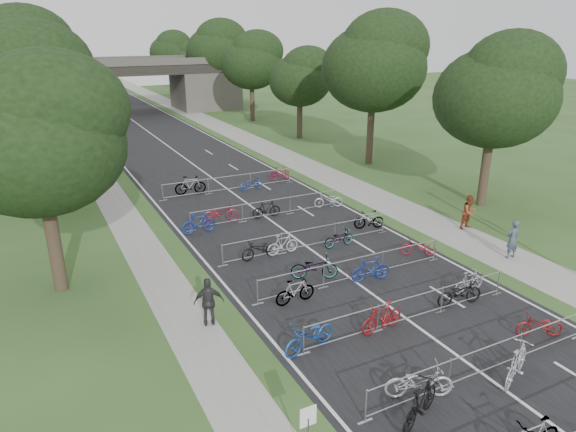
# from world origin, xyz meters

# --- Properties ---
(road) EXTENTS (11.00, 140.00, 0.01)m
(road) POSITION_xyz_m (0.00, 50.00, 0.01)
(road) COLOR black
(road) RESTS_ON ground
(sidewalk_right) EXTENTS (3.00, 140.00, 0.01)m
(sidewalk_right) POSITION_xyz_m (8.00, 50.00, 0.01)
(sidewalk_right) COLOR gray
(sidewalk_right) RESTS_ON ground
(sidewalk_left) EXTENTS (2.00, 140.00, 0.01)m
(sidewalk_left) POSITION_xyz_m (-7.50, 50.00, 0.01)
(sidewalk_left) COLOR gray
(sidewalk_left) RESTS_ON ground
(lane_markings) EXTENTS (0.12, 140.00, 0.00)m
(lane_markings) POSITION_xyz_m (0.00, 50.00, 0.00)
(lane_markings) COLOR silver
(lane_markings) RESTS_ON ground
(overpass_bridge) EXTENTS (31.00, 8.00, 7.05)m
(overpass_bridge) POSITION_xyz_m (0.00, 65.00, 3.53)
(overpass_bridge) COLOR #4A4742
(overpass_bridge) RESTS_ON ground
(park_sign) EXTENTS (0.45, 0.06, 1.83)m
(park_sign) POSITION_xyz_m (-6.80, 3.00, 1.27)
(park_sign) COLOR #4C4C51
(park_sign) RESTS_ON ground
(tree_left_0) EXTENTS (6.72, 6.72, 10.25)m
(tree_left_0) POSITION_xyz_m (-11.39, 15.93, 6.49)
(tree_left_0) COLOR #33261C
(tree_left_0) RESTS_ON ground
(tree_right_0) EXTENTS (7.17, 7.17, 10.93)m
(tree_right_0) POSITION_xyz_m (13.11, 15.93, 6.92)
(tree_right_0) COLOR #33261C
(tree_right_0) RESTS_ON ground
(tree_left_1) EXTENTS (7.56, 7.56, 11.53)m
(tree_left_1) POSITION_xyz_m (-11.39, 27.93, 7.30)
(tree_left_1) COLOR #33261C
(tree_left_1) RESTS_ON ground
(tree_right_1) EXTENTS (8.18, 8.18, 12.47)m
(tree_right_1) POSITION_xyz_m (13.11, 27.93, 7.90)
(tree_right_1) COLOR #33261C
(tree_right_1) RESTS_ON ground
(tree_left_2) EXTENTS (8.40, 8.40, 12.81)m
(tree_left_2) POSITION_xyz_m (-11.39, 39.93, 8.12)
(tree_left_2) COLOR #33261C
(tree_left_2) RESTS_ON ground
(tree_right_2) EXTENTS (6.16, 6.16, 9.39)m
(tree_right_2) POSITION_xyz_m (13.11, 39.93, 5.95)
(tree_right_2) COLOR #33261C
(tree_right_2) RESTS_ON ground
(tree_left_3) EXTENTS (6.72, 6.72, 10.25)m
(tree_left_3) POSITION_xyz_m (-11.39, 51.93, 6.49)
(tree_left_3) COLOR #33261C
(tree_left_3) RESTS_ON ground
(tree_right_3) EXTENTS (7.17, 7.17, 10.93)m
(tree_right_3) POSITION_xyz_m (13.11, 51.93, 6.92)
(tree_right_3) COLOR #33261C
(tree_right_3) RESTS_ON ground
(tree_left_4) EXTENTS (7.56, 7.56, 11.53)m
(tree_left_4) POSITION_xyz_m (-11.39, 63.93, 7.30)
(tree_left_4) COLOR #33261C
(tree_left_4) RESTS_ON ground
(tree_right_4) EXTENTS (8.18, 8.18, 12.47)m
(tree_right_4) POSITION_xyz_m (13.11, 63.93, 7.90)
(tree_right_4) COLOR #33261C
(tree_right_4) RESTS_ON ground
(tree_left_5) EXTENTS (8.40, 8.40, 12.81)m
(tree_left_5) POSITION_xyz_m (-11.39, 75.93, 8.12)
(tree_left_5) COLOR #33261C
(tree_left_5) RESTS_ON ground
(tree_right_5) EXTENTS (6.16, 6.16, 9.39)m
(tree_right_5) POSITION_xyz_m (13.11, 75.93, 5.95)
(tree_right_5) COLOR #33261C
(tree_right_5) RESTS_ON ground
(tree_left_6) EXTENTS (6.72, 6.72, 10.25)m
(tree_left_6) POSITION_xyz_m (-11.39, 87.93, 6.49)
(tree_left_6) COLOR #33261C
(tree_left_6) RESTS_ON ground
(tree_right_6) EXTENTS (7.17, 7.17, 10.93)m
(tree_right_6) POSITION_xyz_m (13.11, 87.93, 6.92)
(tree_right_6) COLOR #33261C
(tree_right_6) RESTS_ON ground
(barrier_row_1) EXTENTS (9.70, 0.08, 1.10)m
(barrier_row_1) POSITION_xyz_m (0.00, 3.60, 0.55)
(barrier_row_1) COLOR #A9ABB1
(barrier_row_1) RESTS_ON ground
(barrier_row_2) EXTENTS (9.70, 0.08, 1.10)m
(barrier_row_2) POSITION_xyz_m (0.00, 7.20, 0.55)
(barrier_row_2) COLOR #A9ABB1
(barrier_row_2) RESTS_ON ground
(barrier_row_3) EXTENTS (9.70, 0.08, 1.10)m
(barrier_row_3) POSITION_xyz_m (0.00, 11.00, 0.55)
(barrier_row_3) COLOR #A9ABB1
(barrier_row_3) RESTS_ON ground
(barrier_row_4) EXTENTS (9.70, 0.08, 1.10)m
(barrier_row_4) POSITION_xyz_m (0.00, 15.00, 0.55)
(barrier_row_4) COLOR #A9ABB1
(barrier_row_4) RESTS_ON ground
(barrier_row_5) EXTENTS (9.70, 0.08, 1.10)m
(barrier_row_5) POSITION_xyz_m (0.00, 20.00, 0.55)
(barrier_row_5) COLOR #A9ABB1
(barrier_row_5) RESTS_ON ground
(barrier_row_6) EXTENTS (9.70, 0.08, 1.10)m
(barrier_row_6) POSITION_xyz_m (0.00, 26.00, 0.55)
(barrier_row_6) COLOR #A9ABB1
(barrier_row_6) RESTS_ON ground
(bike_4) EXTENTS (2.10, 1.35, 1.23)m
(bike_4) POSITION_xyz_m (-3.23, 2.95, 0.61)
(bike_4) COLOR black
(bike_4) RESTS_ON ground
(bike_5) EXTENTS (2.18, 1.50, 1.09)m
(bike_5) POSITION_xyz_m (-2.58, 3.76, 0.54)
(bike_5) COLOR #AFB0B7
(bike_5) RESTS_ON ground
(bike_6) EXTENTS (2.16, 1.40, 1.26)m
(bike_6) POSITION_xyz_m (0.64, 2.97, 0.63)
(bike_6) COLOR #A5A5AD
(bike_6) RESTS_ON ground
(bike_7) EXTENTS (1.76, 1.28, 0.88)m
(bike_7) POSITION_xyz_m (3.45, 4.30, 0.44)
(bike_7) COLOR maroon
(bike_7) RESTS_ON ground
(bike_8) EXTENTS (2.28, 1.21, 1.14)m
(bike_8) POSITION_xyz_m (-4.30, 7.30, 0.57)
(bike_8) COLOR #1A4591
(bike_8) RESTS_ON ground
(bike_9) EXTENTS (1.94, 0.72, 1.14)m
(bike_9) POSITION_xyz_m (-1.37, 7.16, 0.57)
(bike_9) COLOR maroon
(bike_9) RESTS_ON ground
(bike_10) EXTENTS (2.09, 1.00, 1.06)m
(bike_10) POSITION_xyz_m (2.55, 7.30, 0.53)
(bike_10) COLOR black
(bike_10) RESTS_ON ground
(bike_11) EXTENTS (1.64, 0.52, 0.98)m
(bike_11) POSITION_xyz_m (3.67, 7.88, 0.49)
(bike_11) COLOR #96959B
(bike_11) RESTS_ON ground
(bike_12) EXTENTS (1.78, 0.54, 1.06)m
(bike_12) POSITION_xyz_m (-3.22, 10.41, 0.53)
(bike_12) COLOR #A9ABB1
(bike_12) RESTS_ON ground
(bike_13) EXTENTS (2.19, 1.52, 1.09)m
(bike_13) POSITION_xyz_m (-1.45, 11.94, 0.54)
(bike_13) COLOR #A9ABB1
(bike_13) RESTS_ON ground
(bike_14) EXTENTS (1.89, 0.78, 1.10)m
(bike_14) POSITION_xyz_m (0.64, 10.65, 0.55)
(bike_14) COLOR navy
(bike_14) RESTS_ON ground
(bike_15) EXTENTS (1.79, 1.43, 0.91)m
(bike_15) POSITION_xyz_m (4.30, 11.77, 0.46)
(bike_15) COLOR maroon
(bike_15) RESTS_ON ground
(bike_16) EXTENTS (1.98, 0.82, 1.02)m
(bike_16) POSITION_xyz_m (-2.71, 14.96, 0.51)
(bike_16) COLOR black
(bike_16) RESTS_ON ground
(bike_17) EXTENTS (1.72, 0.54, 1.02)m
(bike_17) POSITION_xyz_m (-1.50, 14.95, 0.51)
(bike_17) COLOR silver
(bike_17) RESTS_ON ground
(bike_18) EXTENTS (1.72, 0.63, 0.90)m
(bike_18) POSITION_xyz_m (1.47, 14.50, 0.45)
(bike_18) COLOR #A9ABB1
(bike_18) RESTS_ON ground
(bike_19) EXTENTS (1.79, 0.99, 1.04)m
(bike_19) POSITION_xyz_m (4.30, 15.85, 0.52)
(bike_19) COLOR #A9ABB1
(bike_19) RESTS_ON ground
(bike_20) EXTENTS (1.91, 0.56, 1.14)m
(bike_20) POSITION_xyz_m (-4.30, 19.52, 0.57)
(bike_20) COLOR navy
(bike_20) RESTS_ON ground
(bike_21) EXTENTS (2.16, 1.06, 1.09)m
(bike_21) POSITION_xyz_m (-2.64, 20.59, 0.54)
(bike_21) COLOR maroon
(bike_21) RESTS_ON ground
(bike_22) EXTENTS (1.77, 0.56, 1.05)m
(bike_22) POSITION_xyz_m (-0.02, 20.03, 0.53)
(bike_22) COLOR black
(bike_22) RESTS_ON ground
(bike_23) EXTENTS (1.91, 1.14, 0.95)m
(bike_23) POSITION_xyz_m (4.21, 19.99, 0.47)
(bike_23) COLOR #B0B0B8
(bike_23) RESTS_ON ground
(bike_25) EXTENTS (2.14, 0.87, 1.25)m
(bike_25) POSITION_xyz_m (-2.60, 26.51, 0.62)
(bike_25) COLOR #A9ABB1
(bike_25) RESTS_ON ground
(bike_26) EXTENTS (1.77, 0.74, 0.91)m
(bike_26) POSITION_xyz_m (1.39, 25.55, 0.45)
(bike_26) COLOR navy
(bike_26) RESTS_ON ground
(bike_27) EXTENTS (1.65, 0.58, 0.98)m
(bike_27) POSITION_xyz_m (4.30, 26.97, 0.49)
(bike_27) COLOR maroon
(bike_27) RESTS_ON ground
(pedestrian_a) EXTENTS (0.72, 0.49, 1.93)m
(pedestrian_a) POSITION_xyz_m (8.09, 9.54, 0.96)
(pedestrian_a) COLOR #374253
(pedestrian_a) RESTS_ON ground
(pedestrian_b) EXTENTS (0.94, 0.74, 1.91)m
(pedestrian_b) POSITION_xyz_m (9.20, 13.36, 0.95)
(pedestrian_b) COLOR brown
(pedestrian_b) RESTS_ON ground
(pedestrian_c) EXTENTS (1.20, 0.75, 1.90)m
(pedestrian_c) POSITION_xyz_m (-6.80, 10.45, 0.95)
(pedestrian_c) COLOR #2C2B2E
(pedestrian_c) RESTS_ON ground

